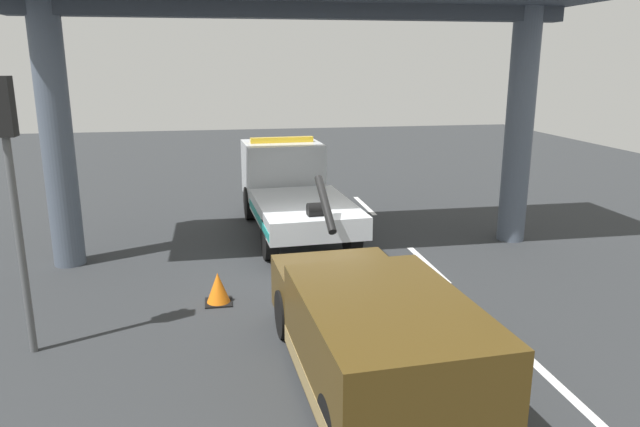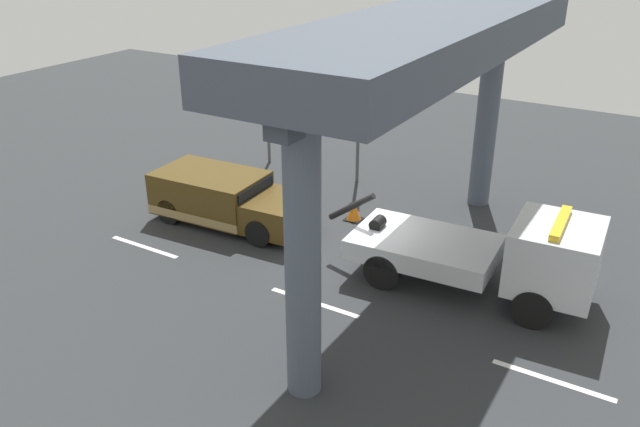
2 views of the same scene
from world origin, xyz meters
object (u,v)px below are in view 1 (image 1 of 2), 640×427
(tow_truck_white, at_px, (291,187))
(traffic_light_far, at_px, (9,157))
(towed_van_green, at_px, (373,336))
(traffic_cone_orange, at_px, (218,289))

(tow_truck_white, distance_m, traffic_light_far, 8.80)
(tow_truck_white, distance_m, towed_van_green, 8.80)
(traffic_light_far, bearing_deg, tow_truck_white, -37.61)
(traffic_cone_orange, bearing_deg, tow_truck_white, -22.26)
(towed_van_green, relative_size, traffic_light_far, 1.18)
(traffic_light_far, bearing_deg, traffic_cone_orange, -64.05)
(traffic_light_far, distance_m, traffic_cone_orange, 4.50)
(tow_truck_white, bearing_deg, traffic_cone_orange, 157.74)
(towed_van_green, bearing_deg, traffic_light_far, 69.08)
(tow_truck_white, height_order, towed_van_green, tow_truck_white)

